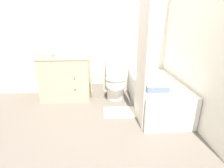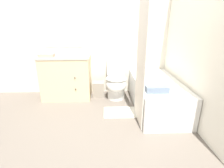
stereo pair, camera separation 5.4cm
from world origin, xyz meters
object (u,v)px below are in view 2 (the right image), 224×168
Objects in this scene: tissue_box at (81,52)px; bath_towel_folded at (157,89)px; vanity_cabinet at (67,77)px; hand_towel_folded at (47,55)px; toilet at (116,82)px; bathtub at (156,94)px; soap_dispenser at (85,51)px; bath_mat at (121,112)px; wastebasket at (98,89)px; sink_faucet at (67,52)px.

bath_towel_folded is at bearing -43.39° from tissue_box.
bath_towel_folded is (1.47, -1.00, 0.11)m from vanity_cabinet.
toilet is at bearing 2.05° from hand_towel_folded.
vanity_cabinet is at bearing 174.95° from toilet.
bath_towel_folded is (-0.15, -0.49, 0.29)m from bathtub.
soap_dispenser reaches higher than tissue_box.
tissue_box reaches higher than bath_mat.
vanity_cabinet is 0.55m from tissue_box.
wastebasket is (0.61, 0.00, -0.27)m from vanity_cabinet.
toilet is 2.88× the size of hand_towel_folded.
bath_towel_folded is (1.18, -1.12, -0.34)m from tissue_box.
bath_mat is (0.05, -0.62, -0.32)m from toilet.
tissue_box reaches higher than toilet.
sink_faucet reaches higher than bath_towel_folded.
bath_mat is at bearing -85.35° from toilet.
vanity_cabinet is 1.22× the size of toilet.
wastebasket is (-0.35, 0.09, -0.18)m from toilet.
soap_dispenser is at bearing 173.02° from wastebasket.
tissue_box is at bearing 132.01° from soap_dispenser.
soap_dispenser reaches higher than bath_towel_folded.
toilet is 5.19× the size of tissue_box.
soap_dispenser reaches higher than bathtub.
bathtub is 1.14m from wastebasket.
tissue_box is 0.46× the size of bath_towel_folded.
vanity_cabinet is 0.96m from toilet.
tissue_box is 1.39m from bath_mat.
hand_towel_folded is at bearing 153.74° from bath_towel_folded.
sink_faucet is 0.25× the size of bath_mat.
sink_faucet is 0.09× the size of bathtub.
hand_towel_folded is (-0.58, -0.25, -0.01)m from tissue_box.
bath_towel_folded is 0.56× the size of bath_mat.
hand_towel_folded reaches higher than wastebasket.
toilet is 0.80m from bathtub.
toilet reaches higher than bath_mat.
wastebasket is at bearing 153.12° from bathtub.
soap_dispenser is 0.59× the size of bath_towel_folded.
tissue_box is 0.26× the size of bath_mat.
bath_towel_folded reaches higher than wastebasket.
wastebasket is at bearing -6.98° from soap_dispenser.
bath_towel_folded is (1.10, -1.03, -0.38)m from soap_dispenser.
sink_faucet is 0.95m from wastebasket.
soap_dispenser is (-0.58, 0.11, 0.59)m from toilet.
bath_mat is at bearing -34.94° from vanity_cabinet.
wastebasket is 0.53× the size of bath_mat.
toilet is (0.95, -0.26, -0.54)m from sink_faucet.
tissue_box is 0.78× the size of soap_dispenser.
soap_dispenser reaches higher than bath_mat.
soap_dispenser is (-0.24, 0.03, 0.76)m from wastebasket.
bath_mat is (-0.47, 0.30, -0.53)m from bath_towel_folded.
bath_towel_folded is at bearing -43.02° from soap_dispenser.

